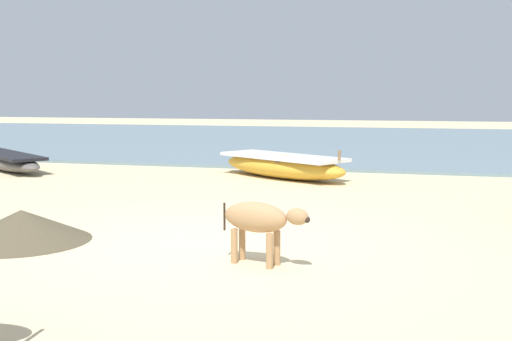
{
  "coord_description": "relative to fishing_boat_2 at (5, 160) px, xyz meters",
  "views": [
    {
      "loc": [
        2.43,
        -6.58,
        1.72
      ],
      "look_at": [
        0.02,
        2.4,
        0.6
      ],
      "focal_mm": 42.36,
      "sensor_mm": 36.0,
      "label": 1
    }
  ],
  "objects": [
    {
      "name": "fishing_boat_4",
      "position": [
        6.79,
        0.25,
        0.05
      ],
      "size": [
        3.42,
        2.64,
        0.7
      ],
      "rotation": [
        0.0,
        0.0,
        5.73
      ],
      "color": "gold",
      "rests_on": "ground"
    },
    {
      "name": "sea_water",
      "position": [
        7.17,
        11.58,
        -0.18
      ],
      "size": [
        60.0,
        20.0,
        0.08
      ],
      "primitive_type": "cube",
      "color": "slate",
      "rests_on": "ground"
    },
    {
      "name": "calf_near_tan",
      "position": [
        8.04,
        -6.49,
        0.25
      ],
      "size": [
        1.0,
        0.47,
        0.66
      ],
      "rotation": [
        0.0,
        0.0,
        6.02
      ],
      "color": "tan",
      "rests_on": "ground"
    },
    {
      "name": "fishing_boat_2",
      "position": [
        0.0,
        0.0,
        0.0
      ],
      "size": [
        3.76,
        2.99,
        0.6
      ],
      "rotation": [
        0.0,
        0.0,
        2.53
      ],
      "color": "#5B5651",
      "rests_on": "ground"
    },
    {
      "name": "debris_pile_0",
      "position": [
        5.02,
        -6.24,
        -0.03
      ],
      "size": [
        2.16,
        2.16,
        0.38
      ],
      "primitive_type": "cone",
      "rotation": [
        0.0,
        0.0,
        5.87
      ],
      "color": "brown",
      "rests_on": "ground"
    },
    {
      "name": "ground",
      "position": [
        7.17,
        -5.82,
        -0.22
      ],
      "size": [
        80.0,
        80.0,
        0.0
      ],
      "primitive_type": "plane",
      "color": "beige"
    }
  ]
}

